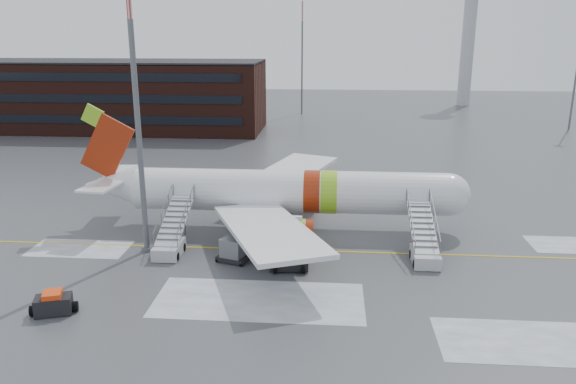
# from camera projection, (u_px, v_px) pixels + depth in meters

# --- Properties ---
(ground) EXTENTS (260.00, 260.00, 0.00)m
(ground) POSITION_uv_depth(u_px,v_px,m) (346.00, 247.00, 46.70)
(ground) COLOR #494C4F
(ground) RESTS_ON ground
(airliner) EXTENTS (35.03, 32.97, 11.18)m
(airliner) POSITION_uv_depth(u_px,v_px,m) (279.00, 192.00, 50.42)
(airliner) COLOR white
(airliner) RESTS_ON ground
(airstair_fwd) EXTENTS (2.05, 7.70, 3.48)m
(airstair_fwd) POSITION_uv_depth(u_px,v_px,m) (424.00, 247.00, 43.91)
(airstair_fwd) COLOR #B4B7BC
(airstair_fwd) RESTS_ON ground
(airstair_aft) EXTENTS (2.05, 7.70, 3.48)m
(airstair_aft) POSITION_uv_depth(u_px,v_px,m) (171.00, 240.00, 45.43)
(airstair_aft) COLOR #B2B4B9
(airstair_aft) RESTS_ON ground
(pushback_tug) EXTENTS (2.99, 2.34, 1.64)m
(pushback_tug) POSITION_uv_depth(u_px,v_px,m) (286.00, 260.00, 42.22)
(pushback_tug) COLOR black
(pushback_tug) RESTS_ON ground
(uld_container) EXTENTS (2.76, 2.36, 1.91)m
(uld_container) POSITION_uv_depth(u_px,v_px,m) (233.00, 250.00, 43.73)
(uld_container) COLOR black
(uld_container) RESTS_ON ground
(baggage_tractor) EXTENTS (3.05, 1.96, 1.50)m
(baggage_tractor) POSITION_uv_depth(u_px,v_px,m) (53.00, 304.00, 35.64)
(baggage_tractor) COLOR black
(baggage_tractor) RESTS_ON ground
(light_mast_near) EXTENTS (1.20, 1.20, 22.97)m
(light_mast_near) POSITION_uv_depth(u_px,v_px,m) (136.00, 104.00, 42.70)
(light_mast_near) COLOR #595B60
(light_mast_near) RESTS_ON ground
(terminal_building) EXTENTS (62.00, 16.11, 12.30)m
(terminal_building) POSITION_uv_depth(u_px,v_px,m) (90.00, 95.00, 101.04)
(terminal_building) COLOR #3F1E16
(terminal_building) RESTS_ON ground
(control_tower) EXTENTS (6.40, 6.40, 30.00)m
(control_tower) POSITION_uv_depth(u_px,v_px,m) (469.00, 24.00, 130.23)
(control_tower) COLOR #B2B5BA
(control_tower) RESTS_ON ground
(light_mast_far_n) EXTENTS (1.20, 1.20, 24.25)m
(light_mast_far_n) POSITION_uv_depth(u_px,v_px,m) (302.00, 48.00, 118.18)
(light_mast_far_n) COLOR #595B60
(light_mast_far_n) RESTS_ON ground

